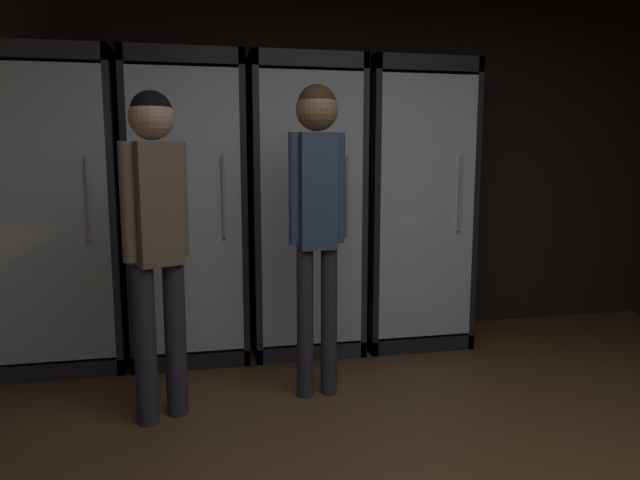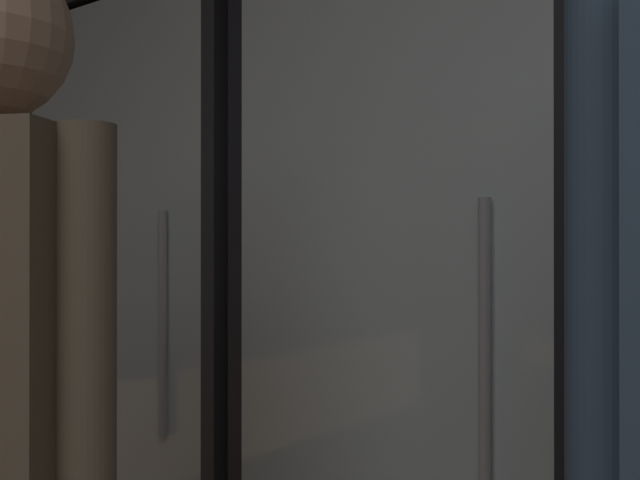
% 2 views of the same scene
% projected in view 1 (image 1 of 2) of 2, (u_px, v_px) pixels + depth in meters
% --- Properties ---
extents(wall_back, '(6.00, 0.06, 2.80)m').
position_uv_depth(wall_back, '(340.00, 147.00, 4.34)').
color(wall_back, black).
rests_on(wall_back, ground).
extents(cooler_far_left, '(0.74, 0.65, 1.98)m').
position_uv_depth(cooler_far_left, '(63.00, 213.00, 3.71)').
color(cooler_far_left, '#2B2B30').
rests_on(cooler_far_left, ground).
extents(cooler_left, '(0.74, 0.65, 1.98)m').
position_uv_depth(cooler_left, '(188.00, 213.00, 3.87)').
color(cooler_left, black).
rests_on(cooler_left, ground).
extents(cooler_center, '(0.74, 0.65, 1.98)m').
position_uv_depth(cooler_center, '(303.00, 210.00, 4.03)').
color(cooler_center, '#2B2B30').
rests_on(cooler_center, ground).
extents(cooler_right, '(0.74, 0.65, 1.98)m').
position_uv_depth(cooler_right, '(409.00, 208.00, 4.19)').
color(cooler_right, black).
rests_on(cooler_right, ground).
extents(shopper_near, '(0.31, 0.23, 1.71)m').
position_uv_depth(shopper_near, '(317.00, 195.00, 3.14)').
color(shopper_near, '#2D2D38').
rests_on(shopper_near, ground).
extents(shopper_far, '(0.31, 0.25, 1.65)m').
position_uv_depth(shopper_far, '(156.00, 221.00, 2.86)').
color(shopper_far, '#2D2D38').
rests_on(shopper_far, ground).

